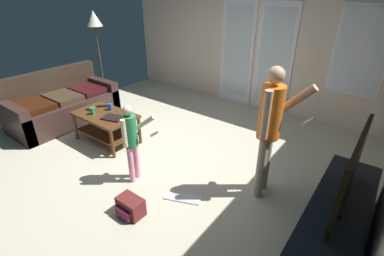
# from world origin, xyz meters

# --- Properties ---
(ground_plane) EXTENTS (5.66, 5.41, 0.02)m
(ground_plane) POSITION_xyz_m (0.00, 0.00, -0.01)
(ground_plane) COLOR #BCB69F
(wall_back_with_doors) EXTENTS (5.66, 0.09, 2.55)m
(wall_back_with_doors) POSITION_xyz_m (0.09, 2.67, 1.24)
(wall_back_with_doors) COLOR beige
(wall_back_with_doors) RESTS_ON ground_plane
(leather_couch) EXTENTS (0.89, 1.83, 0.91)m
(leather_couch) POSITION_xyz_m (-2.17, -0.16, 0.31)
(leather_couch) COLOR #35241F
(leather_couch) RESTS_ON ground_plane
(coffee_table) EXTENTS (1.01, 0.60, 0.48)m
(coffee_table) POSITION_xyz_m (-0.93, -0.14, 0.35)
(coffee_table) COLOR #4E2F17
(coffee_table) RESTS_ON ground_plane
(tv_stand) EXTENTS (0.50, 1.79, 0.46)m
(tv_stand) POSITION_xyz_m (2.46, -0.09, 0.23)
(tv_stand) COLOR black
(tv_stand) RESTS_ON ground_plane
(flat_screen_tv) EXTENTS (0.08, 1.13, 0.72)m
(flat_screen_tv) POSITION_xyz_m (2.46, -0.08, 0.83)
(flat_screen_tv) COLOR black
(flat_screen_tv) RESTS_ON tv_stand
(person_adult) EXTENTS (0.53, 0.46, 1.56)m
(person_adult) POSITION_xyz_m (1.59, 0.20, 0.94)
(person_adult) COLOR tan
(person_adult) RESTS_ON ground_plane
(person_child) EXTENTS (0.40, 0.33, 1.04)m
(person_child) POSITION_xyz_m (0.18, -0.57, 0.63)
(person_child) COLOR pink
(person_child) RESTS_ON ground_plane
(floor_lamp) EXTENTS (0.30, 0.30, 1.84)m
(floor_lamp) POSITION_xyz_m (-2.47, 0.98, 1.58)
(floor_lamp) COLOR #2E2F31
(floor_lamp) RESTS_ON ground_plane
(backpack) EXTENTS (0.30, 0.22, 0.21)m
(backpack) POSITION_xyz_m (0.61, -1.03, 0.10)
(backpack) COLOR maroon
(backpack) RESTS_ON ground_plane
(loose_keyboard) EXTENTS (0.46, 0.29, 0.02)m
(loose_keyboard) POSITION_xyz_m (0.91, -0.50, 0.01)
(loose_keyboard) COLOR white
(loose_keyboard) RESTS_ON ground_plane
(laptop_closed) EXTENTS (0.35, 0.29, 0.02)m
(laptop_closed) POSITION_xyz_m (-0.69, -0.17, 0.49)
(laptop_closed) COLOR black
(laptop_closed) RESTS_ON coffee_table
(cup_near_edge) EXTENTS (0.08, 0.08, 0.10)m
(cup_near_edge) POSITION_xyz_m (-0.98, 0.02, 0.53)
(cup_near_edge) COLOR #264CA0
(cup_near_edge) RESTS_ON coffee_table
(cup_by_laptop) EXTENTS (0.08, 0.08, 0.11)m
(cup_by_laptop) POSITION_xyz_m (-1.06, -0.26, 0.54)
(cup_by_laptop) COLOR #2A884B
(cup_by_laptop) RESTS_ON coffee_table
(tv_remote_black) EXTENTS (0.18, 0.08, 0.02)m
(tv_remote_black) POSITION_xyz_m (-1.21, -0.19, 0.49)
(tv_remote_black) COLOR black
(tv_remote_black) RESTS_ON coffee_table
(dvd_remote_slim) EXTENTS (0.16, 0.15, 0.02)m
(dvd_remote_slim) POSITION_xyz_m (-1.20, 0.01, 0.49)
(dvd_remote_slim) COLOR black
(dvd_remote_slim) RESTS_ON coffee_table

